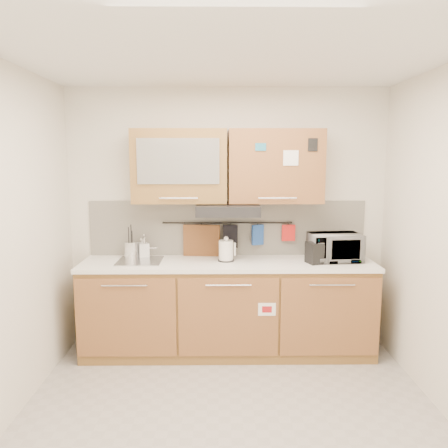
{
  "coord_description": "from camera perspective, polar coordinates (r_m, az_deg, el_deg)",
  "views": [
    {
      "loc": [
        -0.08,
        -2.92,
        1.91
      ],
      "look_at": [
        -0.04,
        1.05,
        1.31
      ],
      "focal_mm": 35.0,
      "sensor_mm": 36.0,
      "label": 1
    }
  ],
  "objects": [
    {
      "name": "utensil_crock",
      "position": [
        4.43,
        -12.03,
        -3.32
      ],
      "size": [
        0.15,
        0.15,
        0.34
      ],
      "rotation": [
        0.0,
        0.0,
        0.13
      ],
      "color": "silver",
      "rests_on": "countertop"
    },
    {
      "name": "wall_back",
      "position": [
        4.46,
        0.43,
        0.77
      ],
      "size": [
        3.2,
        0.0,
        3.2
      ],
      "primitive_type": "plane",
      "rotation": [
        1.57,
        0.0,
        0.0
      ],
      "color": "silver",
      "rests_on": "ground"
    },
    {
      "name": "upper_cabinets",
      "position": [
        4.24,
        0.42,
        7.55
      ],
      "size": [
        1.82,
        0.37,
        0.7
      ],
      "color": "olive",
      "rests_on": "wall_back"
    },
    {
      "name": "sink",
      "position": [
        4.31,
        -10.9,
        -4.75
      ],
      "size": [
        0.42,
        0.4,
        0.26
      ],
      "color": "silver",
      "rests_on": "countertop"
    },
    {
      "name": "oven_mitt",
      "position": [
        4.44,
        4.41,
        -1.42
      ],
      "size": [
        0.13,
        0.07,
        0.2
      ],
      "primitive_type": "cube",
      "rotation": [
        0.0,
        0.0,
        0.39
      ],
      "color": "#21499A",
      "rests_on": "utensil_rail"
    },
    {
      "name": "countertop",
      "position": [
        4.23,
        0.5,
        -5.19
      ],
      "size": [
        2.82,
        0.62,
        0.04
      ],
      "primitive_type": "cube",
      "color": "white",
      "rests_on": "base_cabinet"
    },
    {
      "name": "utensil_rail",
      "position": [
        4.42,
        0.44,
        0.16
      ],
      "size": [
        1.3,
        0.02,
        0.02
      ],
      "primitive_type": "cylinder",
      "rotation": [
        0.0,
        1.57,
        0.0
      ],
      "color": "black",
      "rests_on": "backsplash"
    },
    {
      "name": "ceiling",
      "position": [
        3.0,
        1.01,
        21.91
      ],
      "size": [
        3.2,
        3.2,
        0.0
      ],
      "primitive_type": "plane",
      "rotation": [
        3.14,
        0.0,
        0.0
      ],
      "color": "white",
      "rests_on": "wall_back"
    },
    {
      "name": "backsplash",
      "position": [
        4.46,
        0.43,
        -0.53
      ],
      "size": [
        2.8,
        0.02,
        0.56
      ],
      "primitive_type": "cube",
      "color": "silver",
      "rests_on": "countertop"
    },
    {
      "name": "floor",
      "position": [
        3.49,
        0.89,
        -24.59
      ],
      "size": [
        3.2,
        3.2,
        0.0
      ],
      "primitive_type": "plane",
      "color": "#9E9993",
      "rests_on": "ground"
    },
    {
      "name": "cutting_board",
      "position": [
        4.45,
        -2.94,
        -3.05
      ],
      "size": [
        0.37,
        0.06,
        0.46
      ],
      "primitive_type": "cube",
      "rotation": [
        0.0,
        0.0,
        -0.08
      ],
      "color": "brown",
      "rests_on": "utensil_rail"
    },
    {
      "name": "dark_pouch",
      "position": [
        4.42,
        0.84,
        -1.61
      ],
      "size": [
        0.15,
        0.05,
        0.23
      ],
      "primitive_type": "cube",
      "rotation": [
        0.0,
        0.0,
        -0.04
      ],
      "color": "black",
      "rests_on": "utensil_rail"
    },
    {
      "name": "kettle",
      "position": [
        4.23,
        0.28,
        -3.57
      ],
      "size": [
        0.18,
        0.18,
        0.24
      ],
      "rotation": [
        0.0,
        0.0,
        0.34
      ],
      "color": "white",
      "rests_on": "countertop"
    },
    {
      "name": "toaster",
      "position": [
        4.26,
        12.56,
        -3.61
      ],
      "size": [
        0.3,
        0.23,
        0.2
      ],
      "rotation": [
        0.0,
        0.0,
        0.31
      ],
      "color": "black",
      "rests_on": "countertop"
    },
    {
      "name": "microwave",
      "position": [
        4.37,
        14.27,
        -2.96
      ],
      "size": [
        0.51,
        0.37,
        0.27
      ],
      "primitive_type": "imported",
      "rotation": [
        0.0,
        0.0,
        0.1
      ],
      "color": "#999999",
      "rests_on": "countertop"
    },
    {
      "name": "soap_bottle",
      "position": [
        4.45,
        -10.47,
        -2.95
      ],
      "size": [
        0.13,
        0.13,
        0.22
      ],
      "primitive_type": "imported",
      "rotation": [
        0.0,
        0.0,
        0.42
      ],
      "color": "#999999",
      "rests_on": "countertop"
    },
    {
      "name": "pot_holder",
      "position": [
        4.47,
        8.41,
        -1.15
      ],
      "size": [
        0.13,
        0.02,
        0.16
      ],
      "primitive_type": "cube",
      "rotation": [
        0.0,
        0.0,
        0.02
      ],
      "color": "red",
      "rests_on": "utensil_rail"
    },
    {
      "name": "base_cabinet",
      "position": [
        4.38,
        0.49,
        -11.48
      ],
      "size": [
        2.8,
        0.64,
        0.88
      ],
      "color": "olive",
      "rests_on": "floor"
    },
    {
      "name": "range_hood",
      "position": [
        4.2,
        0.49,
        1.92
      ],
      "size": [
        0.6,
        0.46,
        0.1
      ],
      "primitive_type": "cube",
      "color": "black",
      "rests_on": "upper_cabinets"
    }
  ]
}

